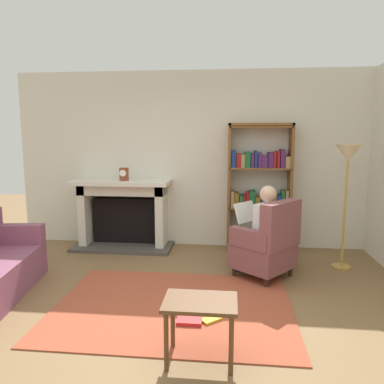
{
  "coord_description": "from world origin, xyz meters",
  "views": [
    {
      "loc": [
        0.57,
        -3.23,
        1.74
      ],
      "look_at": [
        0.1,
        1.2,
        1.05
      ],
      "focal_mm": 34.82,
      "sensor_mm": 36.0,
      "label": 1
    }
  ],
  "objects_px": {
    "fireplace": "(124,211)",
    "mantel_clock": "(124,174)",
    "armchair_reading": "(268,244)",
    "floor_lamp": "(348,164)",
    "seated_reader": "(260,227)",
    "bookshelf": "(259,191)",
    "side_table": "(200,310)"
  },
  "relations": [
    {
      "from": "armchair_reading",
      "to": "mantel_clock",
      "type": "bearing_deg",
      "value": -76.14
    },
    {
      "from": "side_table",
      "to": "floor_lamp",
      "type": "height_order",
      "value": "floor_lamp"
    },
    {
      "from": "bookshelf",
      "to": "seated_reader",
      "type": "bearing_deg",
      "value": -93.04
    },
    {
      "from": "seated_reader",
      "to": "mantel_clock",
      "type": "bearing_deg",
      "value": -75.4
    },
    {
      "from": "fireplace",
      "to": "armchair_reading",
      "type": "height_order",
      "value": "fireplace"
    },
    {
      "from": "fireplace",
      "to": "floor_lamp",
      "type": "xyz_separation_m",
      "value": [
        3.12,
        -0.66,
        0.81
      ]
    },
    {
      "from": "floor_lamp",
      "to": "bookshelf",
      "type": "bearing_deg",
      "value": 146.48
    },
    {
      "from": "fireplace",
      "to": "armchair_reading",
      "type": "xyz_separation_m",
      "value": [
        2.11,
        -1.1,
        -0.14
      ]
    },
    {
      "from": "mantel_clock",
      "to": "seated_reader",
      "type": "bearing_deg",
      "value": -25.09
    },
    {
      "from": "bookshelf",
      "to": "side_table",
      "type": "height_order",
      "value": "bookshelf"
    },
    {
      "from": "armchair_reading",
      "to": "floor_lamp",
      "type": "height_order",
      "value": "floor_lamp"
    },
    {
      "from": "floor_lamp",
      "to": "seated_reader",
      "type": "bearing_deg",
      "value": -161.53
    },
    {
      "from": "armchair_reading",
      "to": "side_table",
      "type": "distance_m",
      "value": 1.9
    },
    {
      "from": "mantel_clock",
      "to": "bookshelf",
      "type": "height_order",
      "value": "bookshelf"
    },
    {
      "from": "armchair_reading",
      "to": "seated_reader",
      "type": "bearing_deg",
      "value": -90.0
    },
    {
      "from": "bookshelf",
      "to": "armchair_reading",
      "type": "height_order",
      "value": "bookshelf"
    },
    {
      "from": "bookshelf",
      "to": "seated_reader",
      "type": "height_order",
      "value": "bookshelf"
    },
    {
      "from": "fireplace",
      "to": "floor_lamp",
      "type": "bearing_deg",
      "value": -11.91
    },
    {
      "from": "bookshelf",
      "to": "floor_lamp",
      "type": "height_order",
      "value": "bookshelf"
    },
    {
      "from": "bookshelf",
      "to": "side_table",
      "type": "bearing_deg",
      "value": -102.37
    },
    {
      "from": "mantel_clock",
      "to": "bookshelf",
      "type": "xyz_separation_m",
      "value": [
        2.03,
        0.14,
        -0.24
      ]
    },
    {
      "from": "bookshelf",
      "to": "seated_reader",
      "type": "xyz_separation_m",
      "value": [
        -0.06,
        -1.06,
        -0.29
      ]
    },
    {
      "from": "armchair_reading",
      "to": "seated_reader",
      "type": "xyz_separation_m",
      "value": [
        -0.09,
        0.08,
        0.2
      ]
    },
    {
      "from": "fireplace",
      "to": "floor_lamp",
      "type": "distance_m",
      "value": 3.29
    },
    {
      "from": "fireplace",
      "to": "seated_reader",
      "type": "xyz_separation_m",
      "value": [
        2.02,
        -1.02,
        0.06
      ]
    },
    {
      "from": "seated_reader",
      "to": "side_table",
      "type": "distance_m",
      "value": 1.96
    },
    {
      "from": "fireplace",
      "to": "seated_reader",
      "type": "distance_m",
      "value": 2.26
    },
    {
      "from": "bookshelf",
      "to": "floor_lamp",
      "type": "distance_m",
      "value": 1.33
    },
    {
      "from": "armchair_reading",
      "to": "seated_reader",
      "type": "distance_m",
      "value": 0.23
    },
    {
      "from": "fireplace",
      "to": "mantel_clock",
      "type": "distance_m",
      "value": 0.6
    },
    {
      "from": "seated_reader",
      "to": "floor_lamp",
      "type": "xyz_separation_m",
      "value": [
        1.1,
        0.37,
        0.75
      ]
    },
    {
      "from": "bookshelf",
      "to": "fireplace",
      "type": "bearing_deg",
      "value": -179.07
    }
  ]
}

